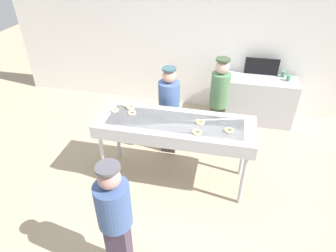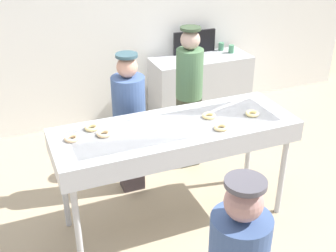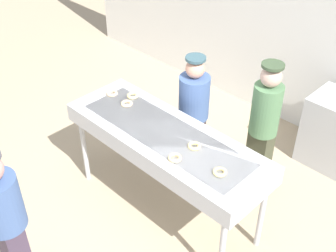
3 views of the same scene
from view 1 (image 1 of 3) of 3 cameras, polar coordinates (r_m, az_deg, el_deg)
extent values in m
plane|color=tan|center=(4.80, 1.14, -9.75)|extent=(16.00, 16.00, 0.00)
cube|color=white|center=(6.18, 6.09, 17.07)|extent=(8.00, 0.12, 3.09)
cube|color=#B7BABF|center=(4.20, 1.29, -0.22)|extent=(2.23, 0.77, 0.19)
cube|color=slate|center=(4.17, 1.30, 0.43)|extent=(1.89, 0.54, 0.08)
cylinder|color=#B7BABF|center=(4.56, -12.27, -6.29)|extent=(0.06, 0.06, 0.86)
cylinder|color=#B7BABF|center=(4.25, 14.09, -10.06)|extent=(0.06, 0.06, 0.86)
cylinder|color=#B7BABF|center=(4.99, -9.58, -1.91)|extent=(0.06, 0.06, 0.86)
cylinder|color=#B7BABF|center=(4.72, 14.18, -4.99)|extent=(0.06, 0.06, 0.86)
torus|color=#EACA83|center=(4.48, -7.23, 3.59)|extent=(0.17, 0.17, 0.03)
torus|color=#F9D584|center=(4.12, 6.18, 0.75)|extent=(0.13, 0.13, 0.03)
torus|color=#EEC58D|center=(4.34, -6.94, 2.52)|extent=(0.18, 0.18, 0.03)
torus|color=#E9CF82|center=(4.02, 11.62, -0.79)|extent=(0.18, 0.18, 0.03)
torus|color=#EFC38E|center=(4.45, -10.21, 3.04)|extent=(0.15, 0.15, 0.03)
torus|color=#EDCA85|center=(3.92, 5.56, -1.20)|extent=(0.18, 0.18, 0.03)
cube|color=#362D2E|center=(5.10, 0.20, -0.89)|extent=(0.24, 0.18, 0.81)
cylinder|color=#3F598C|center=(4.76, 0.21, 5.62)|extent=(0.34, 0.34, 0.50)
sphere|color=tan|center=(4.60, 0.22, 9.53)|extent=(0.21, 0.21, 0.21)
cylinder|color=#304B54|center=(4.55, 0.22, 10.90)|extent=(0.22, 0.22, 0.03)
cube|color=#3C3E2B|center=(5.18, 9.14, -0.28)|extent=(0.24, 0.18, 0.88)
cylinder|color=#4C724C|center=(4.82, 9.91, 6.82)|extent=(0.30, 0.30, 0.56)
sphere|color=tan|center=(4.66, 10.37, 11.03)|extent=(0.21, 0.21, 0.21)
cylinder|color=#32422C|center=(4.62, 10.52, 12.42)|extent=(0.22, 0.22, 0.03)
cube|color=#3E3244|center=(3.56, -9.30, -21.68)|extent=(0.24, 0.18, 0.80)
cylinder|color=#3F598C|center=(3.05, -10.44, -14.69)|extent=(0.35, 0.35, 0.51)
sphere|color=tan|center=(2.79, -11.20, -9.72)|extent=(0.22, 0.22, 0.22)
cylinder|color=#514E57|center=(2.71, -11.49, -7.81)|extent=(0.23, 0.23, 0.03)
cube|color=#B7BABF|center=(6.17, 16.61, 4.77)|extent=(1.41, 0.57, 0.91)
cylinder|color=#4C8C66|center=(6.19, 21.21, 9.25)|extent=(0.08, 0.08, 0.11)
cylinder|color=#4C8C66|center=(6.05, 22.06, 8.51)|extent=(0.08, 0.08, 0.11)
cube|color=black|center=(6.13, 17.49, 10.83)|extent=(0.64, 0.04, 0.32)
camera|label=2|loc=(2.10, -67.33, -0.18)|focal=46.35mm
camera|label=3|loc=(2.05, 80.34, 17.34)|focal=46.63mm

